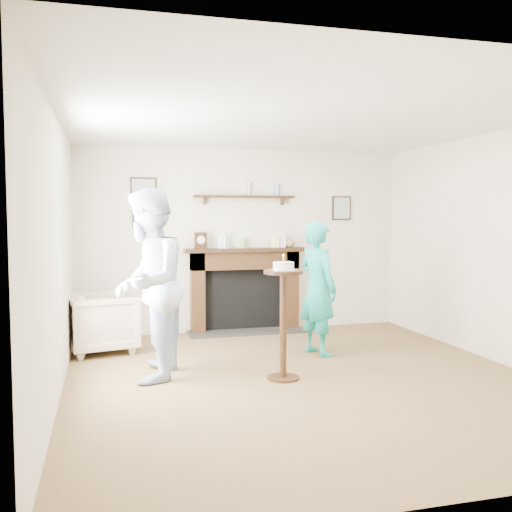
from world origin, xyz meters
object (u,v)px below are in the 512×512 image
at_px(man, 149,379).
at_px(armchair, 103,352).
at_px(pedestal_table, 283,303).
at_px(woman, 317,354).

bearing_deg(man, armchair, -145.51).
xyz_separation_m(man, pedestal_table, (1.26, -0.33, 0.75)).
bearing_deg(armchair, man, -173.02).
distance_m(armchair, man, 1.34).
distance_m(woman, pedestal_table, 1.33).
height_order(armchair, woman, woman).
height_order(man, woman, man).
relative_size(armchair, pedestal_table, 0.62).
bearing_deg(pedestal_table, armchair, 136.92).
xyz_separation_m(armchair, woman, (2.39, -0.74, 0.00)).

